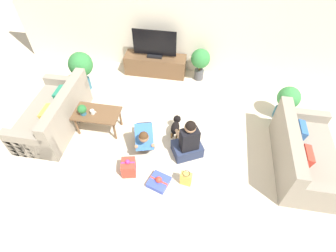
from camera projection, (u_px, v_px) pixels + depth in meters
ground_plane at (169, 149)px, 5.04m from camera, size 16.00×16.00×0.00m
wall_back at (188, 20)px, 5.83m from camera, size 8.40×0.06×2.60m
sofa_left at (55, 115)px, 5.25m from camera, size 0.95×1.77×0.84m
sofa_right at (302, 155)px, 4.58m from camera, size 0.95×1.77×0.84m
coffee_table at (97, 115)px, 5.08m from camera, size 0.89×0.50×0.47m
tv_console at (155, 65)px, 6.50m from camera, size 1.49×0.45×0.49m
tv at (155, 45)px, 6.10m from camera, size 1.03×0.20×0.67m
potted_plant_corner_left at (81, 66)px, 5.81m from camera, size 0.54×0.54×0.94m
potted_plant_back_right at (200, 61)px, 6.14m from camera, size 0.45×0.45×0.80m
potted_plant_corner_right at (287, 101)px, 5.30m from camera, size 0.45×0.45×0.76m
person_kneeling at (144, 137)px, 4.83m from camera, size 0.50×0.81×0.75m
person_sitting at (188, 143)px, 4.72m from camera, size 0.65×0.61×0.90m
dog at (176, 125)px, 5.18m from camera, size 0.17×0.53×0.32m
gift_box_a at (129, 167)px, 4.58m from camera, size 0.29×0.31×0.36m
gift_box_b at (159, 182)px, 4.49m from camera, size 0.41×0.42×0.18m
gift_bag_a at (186, 178)px, 4.43m from camera, size 0.20×0.14×0.31m
mug at (93, 112)px, 4.99m from camera, size 0.12×0.08×0.09m
tabletop_plant at (82, 110)px, 4.92m from camera, size 0.17×0.17×0.22m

